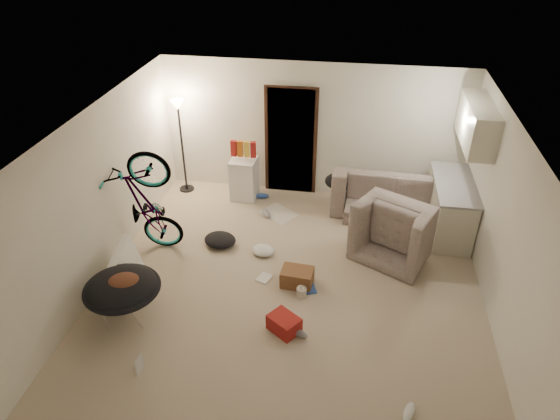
% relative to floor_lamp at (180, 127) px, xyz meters
% --- Properties ---
extents(floor, '(5.50, 6.00, 0.02)m').
position_rel_floor_lamp_xyz_m(floor, '(2.40, -2.65, -1.32)').
color(floor, '#BAA88F').
rests_on(floor, ground).
extents(ceiling, '(5.50, 6.00, 0.02)m').
position_rel_floor_lamp_xyz_m(ceiling, '(2.40, -2.65, 1.20)').
color(ceiling, white).
rests_on(ceiling, wall_back).
extents(wall_back, '(5.50, 0.02, 2.50)m').
position_rel_floor_lamp_xyz_m(wall_back, '(2.40, 0.36, -0.06)').
color(wall_back, white).
rests_on(wall_back, floor).
extents(wall_front, '(5.50, 0.02, 2.50)m').
position_rel_floor_lamp_xyz_m(wall_front, '(2.40, -5.66, -0.06)').
color(wall_front, white).
rests_on(wall_front, floor).
extents(wall_left, '(0.02, 6.00, 2.50)m').
position_rel_floor_lamp_xyz_m(wall_left, '(-0.36, -2.65, -0.06)').
color(wall_left, white).
rests_on(wall_left, floor).
extents(wall_right, '(0.02, 6.00, 2.50)m').
position_rel_floor_lamp_xyz_m(wall_right, '(5.16, -2.65, -0.06)').
color(wall_right, white).
rests_on(wall_right, floor).
extents(doorway, '(0.85, 0.10, 2.04)m').
position_rel_floor_lamp_xyz_m(doorway, '(2.00, 0.32, -0.29)').
color(doorway, black).
rests_on(doorway, floor).
extents(door_trim, '(0.97, 0.04, 2.10)m').
position_rel_floor_lamp_xyz_m(door_trim, '(2.00, 0.29, -0.29)').
color(door_trim, '#311B11').
rests_on(door_trim, floor).
extents(floor_lamp, '(0.28, 0.28, 1.81)m').
position_rel_floor_lamp_xyz_m(floor_lamp, '(0.00, 0.00, 0.00)').
color(floor_lamp, black).
rests_on(floor_lamp, floor).
extents(kitchen_counter, '(0.60, 1.50, 0.88)m').
position_rel_floor_lamp_xyz_m(kitchen_counter, '(4.83, -0.65, -0.87)').
color(kitchen_counter, beige).
rests_on(kitchen_counter, floor).
extents(counter_top, '(0.64, 1.54, 0.04)m').
position_rel_floor_lamp_xyz_m(counter_top, '(4.83, -0.65, -0.41)').
color(counter_top, gray).
rests_on(counter_top, kitchen_counter).
extents(kitchen_uppers, '(0.38, 1.40, 0.65)m').
position_rel_floor_lamp_xyz_m(kitchen_uppers, '(4.96, -0.65, 0.64)').
color(kitchen_uppers, beige).
rests_on(kitchen_uppers, wall_right).
extents(sofa, '(2.18, 0.94, 0.63)m').
position_rel_floor_lamp_xyz_m(sofa, '(3.92, -0.20, -0.99)').
color(sofa, '#394039').
rests_on(sofa, floor).
extents(armchair, '(1.47, 1.41, 0.74)m').
position_rel_floor_lamp_xyz_m(armchair, '(4.01, -1.34, -0.94)').
color(armchair, '#394039').
rests_on(armchair, floor).
extents(bicycle, '(1.93, 0.96, 1.08)m').
position_rel_floor_lamp_xyz_m(bicycle, '(0.10, -2.00, -0.81)').
color(bicycle, black).
rests_on(bicycle, floor).
extents(book_asset, '(0.25, 0.20, 0.02)m').
position_rel_floor_lamp_xyz_m(book_asset, '(0.84, -4.44, -1.30)').
color(book_asset, maroon).
rests_on(book_asset, floor).
extents(mini_fridge, '(0.49, 0.49, 0.78)m').
position_rel_floor_lamp_xyz_m(mini_fridge, '(1.18, -0.10, -0.91)').
color(mini_fridge, white).
rests_on(mini_fridge, floor).
extents(snack_box_0, '(0.11, 0.08, 0.30)m').
position_rel_floor_lamp_xyz_m(snack_box_0, '(1.01, -0.10, -0.31)').
color(snack_box_0, maroon).
rests_on(snack_box_0, mini_fridge).
extents(snack_box_1, '(0.10, 0.07, 0.30)m').
position_rel_floor_lamp_xyz_m(snack_box_1, '(1.13, -0.10, -0.31)').
color(snack_box_1, '#BA5A17').
rests_on(snack_box_1, mini_fridge).
extents(snack_box_2, '(0.11, 0.09, 0.30)m').
position_rel_floor_lamp_xyz_m(snack_box_2, '(1.25, -0.10, -0.31)').
color(snack_box_2, gold).
rests_on(snack_box_2, mini_fridge).
extents(snack_box_3, '(0.11, 0.08, 0.30)m').
position_rel_floor_lamp_xyz_m(snack_box_3, '(1.37, -0.10, -0.31)').
color(snack_box_3, maroon).
rests_on(snack_box_3, mini_fridge).
extents(saucer_chair, '(1.00, 1.00, 0.71)m').
position_rel_floor_lamp_xyz_m(saucer_chair, '(0.33, -3.51, -0.88)').
color(saucer_chair, silver).
rests_on(saucer_chair, floor).
extents(hoodie, '(0.60, 0.55, 0.22)m').
position_rel_floor_lamp_xyz_m(hoodie, '(0.38, -3.54, -0.68)').
color(hoodie, '#552D1D').
rests_on(hoodie, saucer_chair).
extents(sofa_drape, '(0.59, 0.50, 0.28)m').
position_rel_floor_lamp_xyz_m(sofa_drape, '(2.97, -0.20, -0.77)').
color(sofa_drape, black).
rests_on(sofa_drape, sofa).
extents(tv_box, '(0.40, 1.01, 0.66)m').
position_rel_floor_lamp_xyz_m(tv_box, '(0.10, -2.97, -0.98)').
color(tv_box, silver).
rests_on(tv_box, floor).
extents(drink_case_a, '(0.48, 0.36, 0.26)m').
position_rel_floor_lamp_xyz_m(drink_case_a, '(2.50, -2.46, -1.18)').
color(drink_case_a, brown).
rests_on(drink_case_a, floor).
extents(drink_case_b, '(0.49, 0.47, 0.23)m').
position_rel_floor_lamp_xyz_m(drink_case_b, '(2.45, -3.41, -1.19)').
color(drink_case_b, maroon).
rests_on(drink_case_b, floor).
extents(juicer, '(0.14, 0.14, 0.21)m').
position_rel_floor_lamp_xyz_m(juicer, '(2.59, -2.71, -1.22)').
color(juicer, beige).
rests_on(juicer, floor).
extents(newspaper, '(0.76, 0.73, 0.01)m').
position_rel_floor_lamp_xyz_m(newspaper, '(1.91, -0.59, -1.30)').
color(newspaper, beige).
rests_on(newspaper, floor).
extents(book_blue, '(0.28, 0.32, 0.03)m').
position_rel_floor_lamp_xyz_m(book_blue, '(2.67, -2.53, -1.29)').
color(book_blue, '#2A4C98').
rests_on(book_blue, floor).
extents(book_white, '(0.24, 0.28, 0.02)m').
position_rel_floor_lamp_xyz_m(book_white, '(2.00, -2.42, -1.30)').
color(book_white, silver).
rests_on(book_white, floor).
extents(shoe_0, '(0.28, 0.14, 0.10)m').
position_rel_floor_lamp_xyz_m(shoe_0, '(1.51, -0.10, -1.26)').
color(shoe_0, '#2A4C98').
rests_on(shoe_0, floor).
extents(shoe_1, '(0.25, 0.31, 0.11)m').
position_rel_floor_lamp_xyz_m(shoe_1, '(1.70, -0.69, -1.25)').
color(shoe_1, slate).
rests_on(shoe_1, floor).
extents(shoe_3, '(0.27, 0.19, 0.09)m').
position_rel_floor_lamp_xyz_m(shoe_3, '(2.66, -3.47, -1.26)').
color(shoe_3, slate).
rests_on(shoe_3, floor).
extents(shoe_4, '(0.20, 0.30, 0.10)m').
position_rel_floor_lamp_xyz_m(shoe_4, '(4.00, -4.45, -1.26)').
color(shoe_4, white).
rests_on(shoe_4, floor).
extents(clothes_lump_a, '(0.63, 0.58, 0.17)m').
position_rel_floor_lamp_xyz_m(clothes_lump_a, '(1.12, -1.67, -1.22)').
color(clothes_lump_a, black).
rests_on(clothes_lump_a, floor).
extents(clothes_lump_c, '(0.47, 0.44, 0.11)m').
position_rel_floor_lamp_xyz_m(clothes_lump_c, '(1.86, -1.80, -1.25)').
color(clothes_lump_c, silver).
rests_on(clothes_lump_c, floor).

